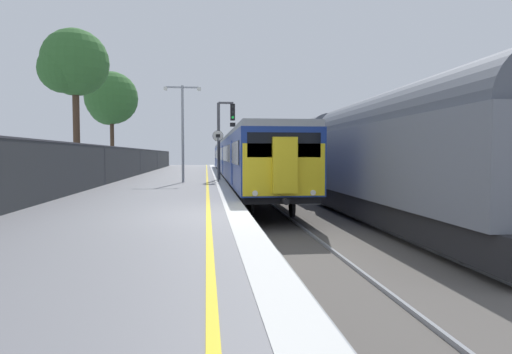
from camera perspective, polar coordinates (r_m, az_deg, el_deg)
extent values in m
cube|color=slate|center=(11.21, -17.37, -7.50)|extent=(6.40, 110.00, 1.00)
cube|color=silver|center=(10.96, -2.28, -4.93)|extent=(0.60, 110.00, 0.01)
cube|color=yellow|center=(10.93, -6.22, -4.97)|extent=(0.12, 110.00, 0.01)
cube|color=#56514C|center=(12.94, 24.63, -8.95)|extent=(11.00, 110.00, 0.20)
cube|color=gray|center=(11.24, 2.80, -9.73)|extent=(0.07, 110.00, 0.08)
cube|color=gray|center=(11.56, 9.94, -9.42)|extent=(0.07, 110.00, 0.08)
cube|color=gray|center=(12.51, 21.41, -8.63)|extent=(0.07, 110.00, 0.08)
cube|color=gray|center=(13.24, 26.96, -8.12)|extent=(0.07, 110.00, 0.08)
cube|color=navy|center=(24.40, -0.63, 2.37)|extent=(2.80, 20.81, 2.30)
cube|color=black|center=(24.45, -0.63, -0.62)|extent=(2.64, 20.21, 0.25)
cube|color=#93999E|center=(24.43, -0.63, 5.35)|extent=(2.68, 20.81, 0.24)
cube|color=black|center=(24.30, -3.95, 3.06)|extent=(0.02, 19.21, 0.84)
cube|color=#1D3A98|center=(19.11, -3.26, 1.91)|extent=(0.03, 1.10, 1.90)
cube|color=#1D3A98|center=(29.50, -4.40, 2.25)|extent=(0.03, 1.10, 1.90)
cylinder|color=black|center=(16.68, -0.55, -3.98)|extent=(0.12, 0.84, 0.84)
cylinder|color=black|center=(16.91, 4.72, -3.89)|extent=(0.12, 0.84, 0.84)
cylinder|color=black|center=(32.19, -3.43, -0.66)|extent=(0.12, 0.84, 0.84)
cylinder|color=black|center=(32.31, -0.67, -0.65)|extent=(0.12, 0.84, 0.84)
cube|color=navy|center=(45.75, -3.38, 2.61)|extent=(2.80, 20.81, 2.30)
cube|color=black|center=(45.77, -3.37, 1.01)|extent=(2.64, 20.21, 0.25)
cube|color=#93999E|center=(45.76, -3.38, 4.20)|extent=(2.68, 20.81, 0.24)
cube|color=black|center=(45.69, -5.15, 2.98)|extent=(0.02, 19.21, 0.84)
cube|color=#1D3A98|center=(40.49, -4.98, 2.43)|extent=(0.03, 1.10, 1.90)
cube|color=#1D3A98|center=(50.89, -5.29, 2.52)|extent=(0.03, 1.10, 1.90)
cylinder|color=black|center=(37.97, -3.90, -0.12)|extent=(0.12, 0.84, 0.84)
cylinder|color=black|center=(38.07, -1.56, -0.11)|extent=(0.12, 0.84, 0.84)
cylinder|color=black|center=(53.55, -4.66, 0.75)|extent=(0.12, 0.84, 0.84)
cylinder|color=black|center=(53.62, -2.99, 0.76)|extent=(0.12, 0.84, 0.84)
cube|color=yellow|center=(14.14, 3.67, 0.96)|extent=(2.70, 0.10, 1.70)
cube|color=black|center=(14.13, 3.69, 4.20)|extent=(2.40, 0.08, 0.80)
cube|color=yellow|center=(14.00, 3.77, 1.55)|extent=(0.80, 0.24, 1.80)
cylinder|color=white|center=(13.99, -0.13, -2.13)|extent=(0.18, 0.06, 0.18)
cylinder|color=white|center=(14.33, 7.44, -2.04)|extent=(0.18, 0.06, 0.18)
cylinder|color=black|center=(13.93, 3.87, -3.20)|extent=(0.20, 0.35, 0.20)
cube|color=black|center=(45.77, -3.38, 4.51)|extent=(0.60, 0.90, 0.20)
cube|color=#232326|center=(15.63, 18.15, -4.12)|extent=(2.30, 14.08, 0.79)
cube|color=slate|center=(15.52, 18.25, 1.91)|extent=(2.60, 13.28, 2.50)
cylinder|color=#515660|center=(15.56, 18.32, 6.51)|extent=(2.39, 12.88, 2.39)
cylinder|color=black|center=(10.90, 25.54, -7.95)|extent=(0.12, 0.84, 0.84)
cylinder|color=black|center=(20.07, 10.09, -2.86)|extent=(0.12, 0.84, 0.84)
cylinder|color=black|center=(20.57, 14.26, -2.76)|extent=(0.12, 0.84, 0.84)
cube|color=#232326|center=(29.75, 6.12, -0.73)|extent=(2.30, 14.08, 0.79)
cube|color=slate|center=(29.70, 6.14, 2.44)|extent=(2.60, 13.28, 2.50)
cylinder|color=#515660|center=(29.71, 6.15, 4.85)|extent=(2.39, 12.88, 2.39)
cylinder|color=black|center=(24.69, 6.91, -1.76)|extent=(0.12, 0.84, 0.84)
cylinder|color=black|center=(25.10, 10.38, -1.71)|extent=(0.12, 0.84, 0.84)
cylinder|color=black|center=(34.55, 3.03, -0.42)|extent=(0.12, 0.84, 0.84)
cylinder|color=black|center=(34.84, 5.56, -0.40)|extent=(0.12, 0.84, 0.84)
cube|color=#232326|center=(44.37, 1.92, 0.48)|extent=(2.30, 14.08, 0.79)
cube|color=slate|center=(44.33, 1.93, 2.60)|extent=(2.60, 13.28, 2.50)
cylinder|color=#515660|center=(44.34, 1.93, 4.22)|extent=(2.39, 12.88, 2.39)
cylinder|color=black|center=(39.28, 1.87, -0.02)|extent=(0.12, 0.84, 0.84)
cylinder|color=black|center=(39.54, 4.11, 0.00)|extent=(0.12, 0.84, 0.84)
cylinder|color=black|center=(49.27, 0.17, 0.58)|extent=(0.12, 0.84, 0.84)
cylinder|color=black|center=(49.47, 1.96, 0.58)|extent=(0.12, 0.84, 0.84)
cube|color=#232326|center=(59.12, -0.19, 1.08)|extent=(2.30, 14.08, 0.79)
cube|color=slate|center=(59.09, -0.19, 2.68)|extent=(2.60, 13.28, 2.50)
cylinder|color=#515660|center=(59.10, -0.19, 3.89)|extent=(2.39, 12.88, 2.39)
cylinder|color=black|center=(54.03, -0.42, 0.78)|extent=(0.12, 0.84, 0.84)
cylinder|color=black|center=(54.22, 1.22, 0.79)|extent=(0.12, 0.84, 0.84)
cylinder|color=black|center=(64.06, -1.38, 1.11)|extent=(0.12, 0.84, 0.84)
cylinder|color=black|center=(64.21, 0.01, 1.12)|extent=(0.12, 0.84, 0.84)
cylinder|color=#47474C|center=(26.49, -4.90, 4.65)|extent=(0.18, 0.18, 4.62)
cube|color=#47474C|center=(26.68, -3.94, 9.62)|extent=(0.90, 0.12, 0.12)
cube|color=black|center=(26.64, -3.07, 8.44)|extent=(0.28, 0.20, 1.00)
cylinder|color=black|center=(26.55, -3.06, 9.16)|extent=(0.16, 0.04, 0.16)
cylinder|color=black|center=(26.52, -3.05, 8.47)|extent=(0.16, 0.04, 0.16)
cylinder|color=#19D83F|center=(26.49, -3.05, 7.78)|extent=(0.16, 0.04, 0.16)
cube|color=black|center=(26.58, -3.07, 6.83)|extent=(0.32, 0.16, 0.24)
cylinder|color=#59595B|center=(24.26, -4.98, 2.30)|extent=(0.08, 0.08, 2.50)
cylinder|color=black|center=(24.28, -4.99, 5.38)|extent=(0.59, 0.02, 0.59)
cylinder|color=silver|center=(24.27, -4.99, 5.38)|extent=(0.56, 0.02, 0.56)
cube|color=black|center=(24.26, -4.99, 5.38)|extent=(0.24, 0.01, 0.18)
cylinder|color=#93999E|center=(24.12, -9.54, 5.53)|extent=(0.14, 0.14, 5.24)
cube|color=#93999E|center=(24.35, -8.51, 11.48)|extent=(0.90, 0.08, 0.08)
cylinder|color=silver|center=(24.33, -7.43, 11.31)|extent=(0.20, 0.20, 0.18)
cube|color=#93999E|center=(24.40, -10.67, 11.45)|extent=(0.90, 0.08, 0.08)
cylinder|color=silver|center=(24.42, -11.74, 11.24)|extent=(0.20, 0.20, 0.18)
cylinder|color=#38383D|center=(23.08, -19.16, 1.44)|extent=(0.07, 0.07, 1.95)
cylinder|color=#38383D|center=(34.58, -14.91, 1.93)|extent=(0.07, 0.07, 1.95)
cylinder|color=#38383D|center=(46.17, -12.80, 2.18)|extent=(0.07, 0.07, 1.95)
cylinder|color=#38383D|center=(57.80, -11.53, 2.32)|extent=(0.07, 0.07, 1.95)
cylinder|color=#473323|center=(28.54, -22.38, 5.64)|extent=(0.40, 0.40, 5.94)
sphere|color=#33662D|center=(29.03, -22.54, 13.65)|extent=(3.96, 3.96, 3.96)
sphere|color=#33662D|center=(28.68, -23.96, 12.76)|extent=(2.79, 2.79, 2.79)
cylinder|color=#473323|center=(39.12, -18.26, 4.29)|extent=(0.33, 0.33, 5.10)
sphere|color=#33662D|center=(39.40, -18.34, 9.77)|extent=(4.41, 4.41, 4.41)
sphere|color=#33662D|center=(39.80, -18.68, 8.89)|extent=(3.39, 3.39, 3.39)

